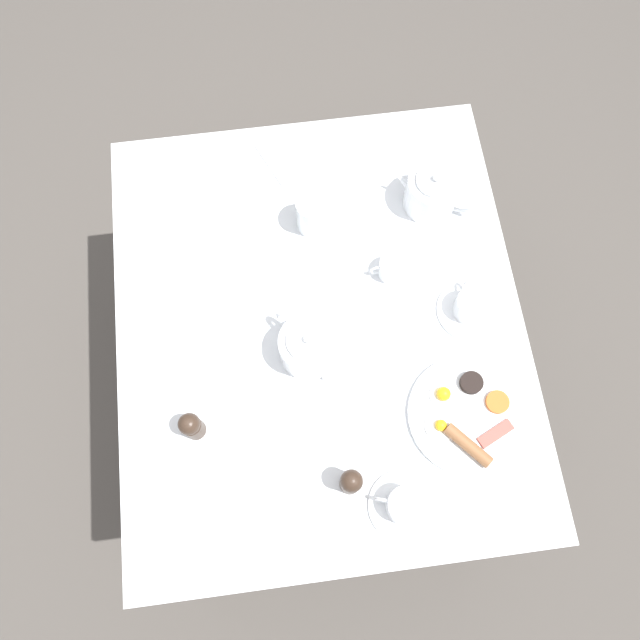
# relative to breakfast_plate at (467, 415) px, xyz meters

# --- Properties ---
(ground_plane) EXTENTS (8.00, 8.00, 0.00)m
(ground_plane) POSITION_rel_breakfast_plate_xyz_m (0.29, -0.25, -0.77)
(ground_plane) COLOR #4C4742
(table) EXTENTS (0.92, 1.08, 0.76)m
(table) POSITION_rel_breakfast_plate_xyz_m (0.29, -0.25, -0.08)
(table) COLOR silver
(table) RESTS_ON ground_plane
(breakfast_plate) EXTENTS (0.26, 0.26, 0.04)m
(breakfast_plate) POSITION_rel_breakfast_plate_xyz_m (0.00, 0.00, 0.00)
(breakfast_plate) COLOR white
(breakfast_plate) RESTS_ON table
(teapot_near) EXTENTS (0.13, 0.18, 0.12)m
(teapot_near) POSITION_rel_breakfast_plate_xyz_m (0.32, -0.18, 0.04)
(teapot_near) COLOR white
(teapot_near) RESTS_ON table
(teapot_far) EXTENTS (0.19, 0.12, 0.12)m
(teapot_far) POSITION_rel_breakfast_plate_xyz_m (-0.02, -0.52, 0.04)
(teapot_far) COLOR white
(teapot_far) RESTS_ON table
(teacup_with_saucer_left) EXTENTS (0.15, 0.15, 0.06)m
(teacup_with_saucer_left) POSITION_rel_breakfast_plate_xyz_m (-0.05, -0.24, 0.02)
(teacup_with_saucer_left) COLOR white
(teacup_with_saucer_left) RESTS_ON table
(teacup_with_saucer_right) EXTENTS (0.15, 0.15, 0.06)m
(teacup_with_saucer_right) POSITION_rel_breakfast_plate_xyz_m (0.17, 0.17, 0.02)
(teacup_with_saucer_right) COLOR white
(teacup_with_saucer_right) RESTS_ON table
(water_glass_tall) EXTENTS (0.08, 0.08, 0.10)m
(water_glass_tall) POSITION_rel_breakfast_plate_xyz_m (0.27, -0.50, 0.04)
(water_glass_tall) COLOR white
(water_glass_tall) RESTS_ON table
(creamer_jug) EXTENTS (0.09, 0.06, 0.05)m
(creamer_jug) POSITION_rel_breakfast_plate_xyz_m (0.11, -0.35, 0.02)
(creamer_jug) COLOR white
(creamer_jug) RESTS_ON table
(pepper_grinder) EXTENTS (0.05, 0.05, 0.10)m
(pepper_grinder) POSITION_rel_breakfast_plate_xyz_m (0.58, -0.05, 0.04)
(pepper_grinder) COLOR #38281E
(pepper_grinder) RESTS_ON table
(salt_grinder) EXTENTS (0.05, 0.05, 0.10)m
(salt_grinder) POSITION_rel_breakfast_plate_xyz_m (0.27, 0.11, 0.04)
(salt_grinder) COLOR #38281E
(salt_grinder) RESTS_ON table
(fork_by_plate) EXTENTS (0.15, 0.07, 0.00)m
(fork_by_plate) POSITION_rel_breakfast_plate_xyz_m (0.42, 0.02, -0.01)
(fork_by_plate) COLOR silver
(fork_by_plate) RESTS_ON table
(knife_by_plate) EXTENTS (0.21, 0.03, 0.00)m
(knife_by_plate) POSITION_rel_breakfast_plate_xyz_m (0.58, -0.58, -0.01)
(knife_by_plate) COLOR silver
(knife_by_plate) RESTS_ON table
(spoon_for_tea) EXTENTS (0.08, 0.15, 0.00)m
(spoon_for_tea) POSITION_rel_breakfast_plate_xyz_m (0.35, -0.67, -0.01)
(spoon_for_tea) COLOR silver
(spoon_for_tea) RESTS_ON table
(fork_spare) EXTENTS (0.06, 0.18, 0.00)m
(fork_spare) POSITION_rel_breakfast_plate_xyz_m (0.54, -0.37, -0.01)
(fork_spare) COLOR silver
(fork_spare) RESTS_ON table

